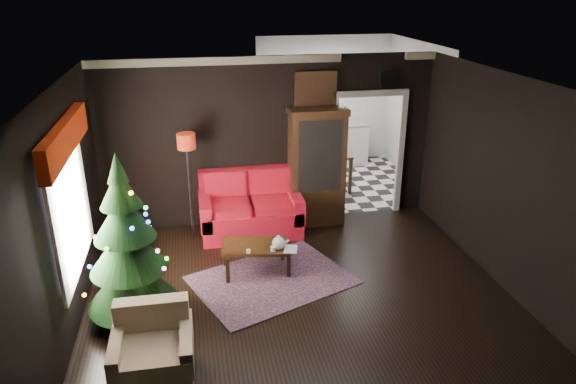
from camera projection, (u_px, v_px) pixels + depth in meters
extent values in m
plane|color=black|center=(301.00, 298.00, 6.86)|extent=(5.50, 5.50, 0.00)
plane|color=white|center=(303.00, 85.00, 5.80)|extent=(5.50, 5.50, 0.00)
plane|color=black|center=(270.00, 142.00, 8.60)|extent=(5.50, 0.00, 5.50)
plane|color=black|center=(371.00, 324.00, 4.05)|extent=(5.50, 0.00, 5.50)
plane|color=black|center=(62.00, 218.00, 5.85)|extent=(0.00, 5.50, 5.50)
plane|color=black|center=(508.00, 185.00, 6.81)|extent=(0.00, 5.50, 5.50)
cube|color=white|center=(69.00, 207.00, 6.02)|extent=(0.05, 1.60, 1.40)
cube|color=#9D2206|center=(65.00, 138.00, 5.72)|extent=(0.12, 2.10, 0.35)
plane|color=white|center=(340.00, 182.00, 10.79)|extent=(3.00, 3.00, 0.00)
cube|color=white|center=(325.00, 87.00, 11.47)|extent=(0.70, 0.06, 0.70)
cube|color=#472F3E|center=(272.00, 280.00, 7.26)|extent=(2.46, 2.15, 0.01)
cylinder|color=white|center=(248.00, 251.00, 7.11)|extent=(0.07, 0.07, 0.05)
cylinder|color=white|center=(273.00, 249.00, 7.16)|extent=(0.08, 0.08, 0.06)
imported|color=gray|center=(284.00, 242.00, 7.16)|extent=(0.18, 0.06, 0.24)
cylinder|color=white|center=(387.00, 79.00, 8.53)|extent=(0.32, 0.32, 0.06)
cube|color=tan|center=(316.00, 90.00, 8.38)|extent=(0.62, 0.05, 0.52)
cube|color=white|center=(326.00, 145.00, 11.72)|extent=(1.80, 0.60, 0.90)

